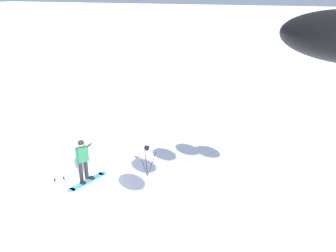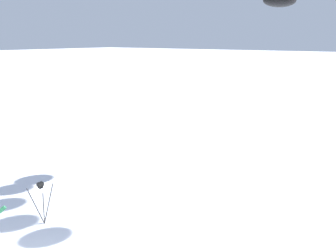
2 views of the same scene
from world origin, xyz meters
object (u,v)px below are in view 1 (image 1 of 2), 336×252
Objects in this scene: snowboarder at (82,156)px; camera_tripod at (147,155)px; ski_poles at (61,189)px; snowboard at (87,181)px.

snowboarder is 1.31× the size of camera_tripod.
camera_tripod is (-1.15, 2.10, -0.09)m from snowboarder.
camera_tripod is 3.45m from ski_poles.
snowboard is at bearing 70.50° from snowboarder.
camera_tripod is at bearing 118.77° from snowboarder.
camera_tripod is 1.07× the size of ski_poles.
snowboarder is 1.40× the size of ski_poles.
snowboard is 1.38× the size of camera_tripod.
camera_tripod reaches higher than ski_poles.
snowboard is (0.06, 0.16, -0.98)m from snowboarder.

